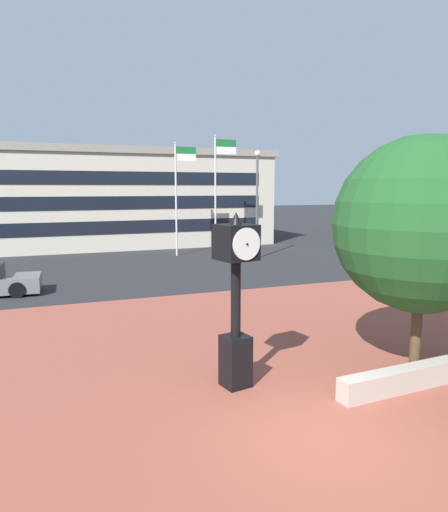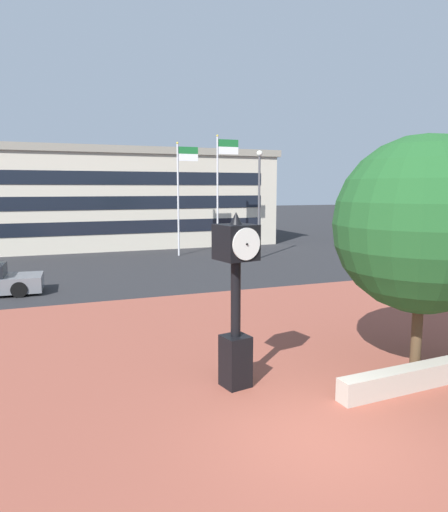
{
  "view_description": "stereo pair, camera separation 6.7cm",
  "coord_description": "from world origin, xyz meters",
  "px_view_note": "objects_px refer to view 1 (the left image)",
  "views": [
    {
      "loc": [
        -4.44,
        -6.59,
        4.36
      ],
      "look_at": [
        -0.77,
        2.84,
        2.89
      ],
      "focal_mm": 32.88,
      "sensor_mm": 36.0,
      "label": 1
    },
    {
      "loc": [
        -4.38,
        -6.61,
        4.36
      ],
      "look_at": [
        -0.77,
        2.84,
        2.89
      ],
      "focal_mm": 32.88,
      "sensor_mm": 36.0,
      "label": 2
    }
  ],
  "objects_px": {
    "civic_building": "(82,197)",
    "street_lamp_post": "(257,193)",
    "street_clock": "(236,294)",
    "flagpole_primary": "(178,190)",
    "flagpole_secondary": "(218,184)",
    "plaza_tree": "(425,228)"
  },
  "relations": [
    {
      "from": "street_clock",
      "to": "plaza_tree",
      "type": "relative_size",
      "value": 0.69
    },
    {
      "from": "plaza_tree",
      "to": "flagpole_primary",
      "type": "xyz_separation_m",
      "value": [
        -0.14,
        20.79,
        0.82
      ]
    },
    {
      "from": "flagpole_secondary",
      "to": "street_lamp_post",
      "type": "relative_size",
      "value": 1.18
    },
    {
      "from": "civic_building",
      "to": "flagpole_primary",
      "type": "bearing_deg",
      "value": -65.72
    },
    {
      "from": "street_lamp_post",
      "to": "flagpole_primary",
      "type": "bearing_deg",
      "value": 143.93
    },
    {
      "from": "street_clock",
      "to": "street_lamp_post",
      "type": "relative_size",
      "value": 0.58
    },
    {
      "from": "street_clock",
      "to": "civic_building",
      "type": "relative_size",
      "value": 0.14
    },
    {
      "from": "street_clock",
      "to": "flagpole_secondary",
      "type": "distance_m",
      "value": 21.55
    },
    {
      "from": "street_clock",
      "to": "street_lamp_post",
      "type": "xyz_separation_m",
      "value": [
        8.58,
        17.14,
        1.95
      ]
    },
    {
      "from": "civic_building",
      "to": "flagpole_secondary",
      "type": "bearing_deg",
      "value": -55.31
    },
    {
      "from": "street_clock",
      "to": "street_lamp_post",
      "type": "bearing_deg",
      "value": 52.24
    },
    {
      "from": "flagpole_secondary",
      "to": "plaza_tree",
      "type": "bearing_deg",
      "value": -97.06
    },
    {
      "from": "civic_building",
      "to": "street_lamp_post",
      "type": "distance_m",
      "value": 17.01
    },
    {
      "from": "flagpole_secondary",
      "to": "street_lamp_post",
      "type": "bearing_deg",
      "value": -64.51
    },
    {
      "from": "street_clock",
      "to": "flagpole_secondary",
      "type": "bearing_deg",
      "value": 59.35
    },
    {
      "from": "flagpole_primary",
      "to": "civic_building",
      "type": "relative_size",
      "value": 0.26
    },
    {
      "from": "civic_building",
      "to": "street_lamp_post",
      "type": "xyz_separation_m",
      "value": [
        9.23,
        -14.28,
        0.43
      ]
    },
    {
      "from": "flagpole_secondary",
      "to": "civic_building",
      "type": "relative_size",
      "value": 0.28
    },
    {
      "from": "street_clock",
      "to": "street_lamp_post",
      "type": "height_order",
      "value": "street_lamp_post"
    },
    {
      "from": "street_clock",
      "to": "flagpole_secondary",
      "type": "height_order",
      "value": "flagpole_secondary"
    },
    {
      "from": "street_clock",
      "to": "plaza_tree",
      "type": "distance_m",
      "value": 4.79
    },
    {
      "from": "street_clock",
      "to": "civic_building",
      "type": "xyz_separation_m",
      "value": [
        -0.66,
        31.43,
        1.53
      ]
    }
  ]
}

